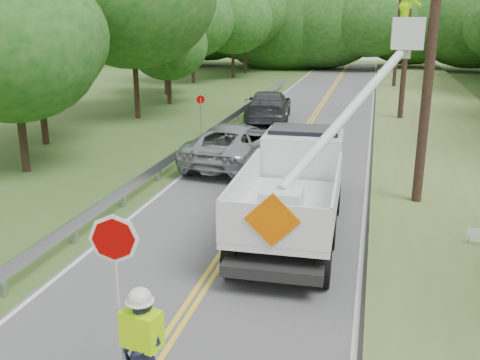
# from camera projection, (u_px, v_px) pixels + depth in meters

# --- Properties ---
(ground) EXTENTS (140.00, 140.00, 0.00)m
(ground) POSITION_uv_depth(u_px,v_px,m) (162.00, 349.00, 10.02)
(ground) COLOR #3F5824
(ground) RESTS_ON ground
(road) EXTENTS (7.20, 96.00, 0.03)m
(road) POSITION_uv_depth(u_px,v_px,m) (285.00, 160.00, 23.02)
(road) COLOR #555457
(road) RESTS_ON ground
(guardrail) EXTENTS (0.18, 48.00, 0.77)m
(guardrail) POSITION_uv_depth(u_px,v_px,m) (201.00, 139.00, 24.63)
(guardrail) COLOR #A0A4A8
(guardrail) RESTS_ON ground
(utility_poles) EXTENTS (1.60, 43.30, 10.00)m
(utility_poles) POSITION_uv_depth(u_px,v_px,m) (415.00, 31.00, 23.15)
(utility_poles) COLOR black
(utility_poles) RESTS_ON ground
(tall_grass_verge) EXTENTS (7.00, 96.00, 0.30)m
(tall_grass_verge) POSITION_uv_depth(u_px,v_px,m) (464.00, 168.00, 21.35)
(tall_grass_verge) COLOR #506B34
(tall_grass_verge) RESTS_ON ground
(treeline_left) EXTENTS (11.07, 56.50, 11.49)m
(treeline_left) POSITION_uv_depth(u_px,v_px,m) (169.00, 16.00, 37.37)
(treeline_left) COLOR #332319
(treeline_left) RESTS_ON ground
(treeline_horizon) EXTENTS (58.62, 15.13, 12.56)m
(treeline_horizon) POSITION_uv_depth(u_px,v_px,m) (353.00, 19.00, 60.41)
(treeline_horizon) COLOR #104A15
(treeline_horizon) RESTS_ON ground
(flagger) EXTENTS (1.20, 0.61, 3.12)m
(flagger) POSITION_uv_depth(u_px,v_px,m) (142.00, 345.00, 8.21)
(flagger) COLOR #191E33
(flagger) RESTS_ON road
(bucket_truck) EXTENTS (4.53, 7.32, 7.04)m
(bucket_truck) POSITION_uv_depth(u_px,v_px,m) (305.00, 171.00, 15.67)
(bucket_truck) COLOR black
(bucket_truck) RESTS_ON road
(suv_silver) EXTENTS (3.45, 6.40, 1.71)m
(suv_silver) POSITION_uv_depth(u_px,v_px,m) (236.00, 144.00, 22.21)
(suv_silver) COLOR #A8A9B0
(suv_silver) RESTS_ON road
(suv_darkgrey) EXTENTS (3.08, 6.21, 1.73)m
(suv_darkgrey) POSITION_uv_depth(u_px,v_px,m) (269.00, 106.00, 31.47)
(suv_darkgrey) COLOR #3A3A41
(suv_darkgrey) RESTS_ON road
(stop_sign_permanent) EXTENTS (0.37, 0.28, 2.09)m
(stop_sign_permanent) POSITION_uv_depth(u_px,v_px,m) (201.00, 110.00, 27.34)
(stop_sign_permanent) COLOR #A0A4A8
(stop_sign_permanent) RESTS_ON ground
(yard_sign) EXTENTS (0.49, 0.14, 0.72)m
(yard_sign) POSITION_uv_depth(u_px,v_px,m) (477.00, 237.00, 13.81)
(yard_sign) COLOR white
(yard_sign) RESTS_ON ground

